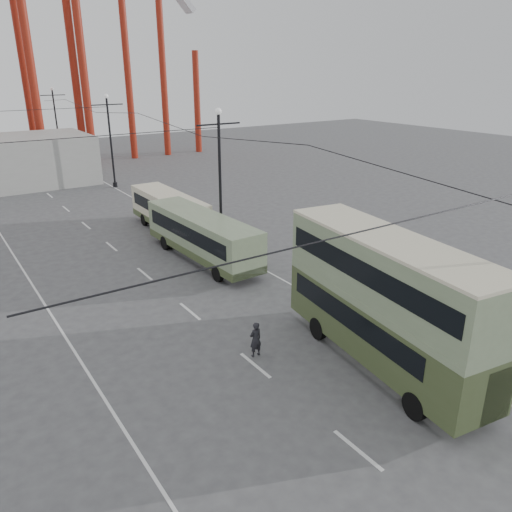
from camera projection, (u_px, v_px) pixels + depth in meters
ground at (338, 407)px, 18.40m from camera, size 160.00×160.00×0.00m
road_markings at (125, 256)px, 33.20m from camera, size 12.52×120.00×0.01m
lamp_post_mid at (220, 179)px, 33.62m from camera, size 3.20×0.44×9.32m
lamp_post_far at (111, 142)px, 50.65m from camera, size 3.20×0.44×9.32m
lamp_post_distant at (57, 123)px, 67.68m from camera, size 3.20×0.44×9.32m
double_decker_bus at (386, 296)px, 20.01m from camera, size 4.02×10.69×5.60m
single_decker_green at (202, 235)px, 31.93m from camera, size 2.81×10.71×3.01m
single_decker_cream at (169, 211)px, 37.57m from camera, size 2.39×9.27×2.88m
pedestrian at (256, 339)px, 21.40m from camera, size 0.60×0.41×1.61m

